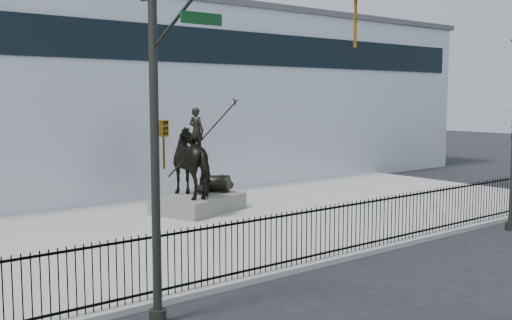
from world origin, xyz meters
TOP-DOWN VIEW (x-y plane):
  - ground at (0.00, 0.00)m, footprint 120.00×120.00m
  - plaza at (0.00, 7.00)m, footprint 30.00×12.00m
  - building at (0.00, 20.00)m, footprint 44.00×14.00m
  - picket_fence at (0.00, 1.25)m, footprint 22.10×0.10m
  - statue_plinth at (-0.11, 9.27)m, footprint 3.92×3.26m
  - equestrian_statue at (-0.05, 9.30)m, footprint 4.10×3.25m
  - traffic_signal_left at (-6.75, -0.62)m, footprint 1.52×4.84m

SIDE VIEW (x-z plane):
  - ground at x=0.00m, z-range 0.00..0.00m
  - plaza at x=0.00m, z-range 0.00..0.15m
  - statue_plinth at x=-0.11m, z-range 0.15..0.78m
  - picket_fence at x=0.00m, z-range 0.15..1.65m
  - equestrian_statue at x=-0.05m, z-range 0.27..3.92m
  - traffic_signal_left at x=-6.75m, z-range 0.53..7.53m
  - building at x=0.00m, z-range 0.00..9.00m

